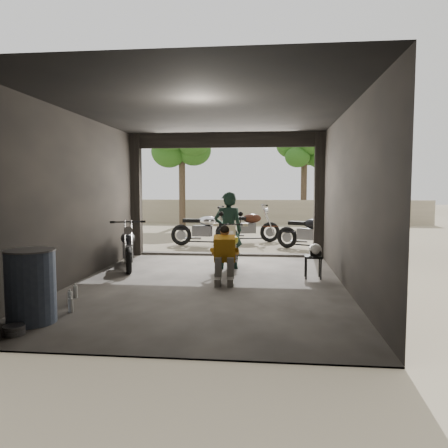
% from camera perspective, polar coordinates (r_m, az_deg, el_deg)
% --- Properties ---
extents(ground, '(80.00, 80.00, 0.00)m').
position_cam_1_polar(ground, '(8.18, -2.19, -8.02)').
color(ground, '#7A6D56').
rests_on(ground, ground).
extents(garage, '(7.00, 7.13, 3.20)m').
position_cam_1_polar(garage, '(8.53, -1.69, 1.20)').
color(garage, '#2D2B28').
rests_on(garage, ground).
extents(boundary_wall, '(18.00, 0.30, 1.20)m').
position_cam_1_polar(boundary_wall, '(21.95, 3.03, 1.62)').
color(boundary_wall, gray).
rests_on(boundary_wall, ground).
extents(tree_left, '(2.20, 2.20, 5.60)m').
position_cam_1_polar(tree_left, '(20.92, -5.53, 10.73)').
color(tree_left, '#382B1E').
rests_on(tree_left, ground).
extents(tree_right, '(2.20, 2.20, 5.00)m').
position_cam_1_polar(tree_right, '(22.02, 10.45, 9.26)').
color(tree_right, '#382B1E').
rests_on(tree_right, ground).
extents(main_bike, '(0.75, 1.67, 1.09)m').
position_cam_1_polar(main_bike, '(9.47, 1.01, -2.89)').
color(main_bike, beige).
rests_on(main_bike, ground).
extents(left_bike, '(1.19, 1.78, 1.11)m').
position_cam_1_polar(left_bike, '(9.95, -12.45, -2.58)').
color(left_bike, black).
rests_on(left_bike, ground).
extents(outside_bike_a, '(1.89, 0.90, 1.24)m').
position_cam_1_polar(outside_bike_a, '(13.50, -2.65, -0.28)').
color(outside_bike_a, black).
rests_on(outside_bike_a, ground).
extents(outside_bike_b, '(2.00, 1.17, 1.27)m').
position_cam_1_polar(outside_bike_b, '(14.36, 3.15, 0.07)').
color(outside_bike_b, '#37170D').
rests_on(outside_bike_b, ground).
extents(outside_bike_c, '(1.93, 1.49, 1.21)m').
position_cam_1_polar(outside_bike_c, '(12.88, 11.10, -0.67)').
color(outside_bike_c, black).
rests_on(outside_bike_c, ground).
extents(rider, '(0.70, 0.54, 1.72)m').
position_cam_1_polar(rider, '(9.61, 0.55, -0.91)').
color(rider, black).
rests_on(rider, ground).
extents(mechanic, '(0.59, 0.77, 1.06)m').
position_cam_1_polar(mechanic, '(8.19, 0.04, -4.22)').
color(mechanic, '#B77B18').
rests_on(mechanic, ground).
extents(stool, '(0.34, 0.34, 0.47)m').
position_cam_1_polar(stool, '(8.82, 11.55, -4.55)').
color(stool, black).
rests_on(stool, ground).
extents(helmet, '(0.31, 0.32, 0.25)m').
position_cam_1_polar(helmet, '(8.77, 11.82, -3.31)').
color(helmet, silver).
rests_on(helmet, stool).
extents(oil_drum, '(0.64, 0.64, 0.99)m').
position_cam_1_polar(oil_drum, '(6.37, -23.92, -7.57)').
color(oil_drum, '#3A4862').
rests_on(oil_drum, ground).
extents(sign_post, '(0.78, 0.08, 2.33)m').
position_cam_1_polar(sign_post, '(10.56, 17.74, 3.24)').
color(sign_post, black).
rests_on(sign_post, ground).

